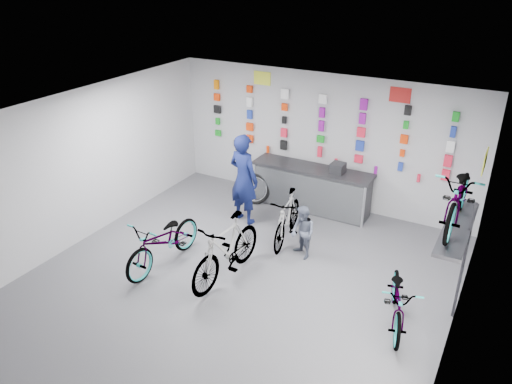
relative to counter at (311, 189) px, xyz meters
The scene contains 20 objects.
floor 3.57m from the counter, 90.00° to the right, with size 8.00×8.00×0.00m, color #4C4C51.
ceiling 4.34m from the counter, 90.00° to the right, with size 8.00×8.00×0.00m, color white.
wall_back 1.11m from the counter, 90.00° to the left, with size 7.00×7.00×0.00m, color #BDBDC0.
wall_left 5.08m from the counter, 134.67° to the right, with size 8.00×8.00×0.00m, color #BDBDC0.
wall_right 5.08m from the counter, 45.33° to the right, with size 8.00×8.00×0.00m, color #BDBDC0.
counter is the anchor object (origin of this frame).
merch_wall 1.37m from the counter, 83.19° to the left, with size 5.57×0.08×1.57m.
wall_bracket 4.18m from the counter, 35.12° to the right, with size 0.39×1.90×2.00m.
sign_left 2.73m from the counter, 163.67° to the left, with size 0.42×0.02×0.30m, color #F3FF3A.
sign_right 2.78m from the counter, 15.36° to the left, with size 0.42×0.02×0.30m, color red.
sign_side 4.72m from the counter, 33.92° to the right, with size 0.02×0.40×0.30m, color #F3FF3A.
bike_left 3.71m from the counter, 113.13° to the right, with size 0.67×1.91×1.01m, color gray.
bike_center 3.21m from the counter, 94.20° to the right, with size 0.55×1.94×1.17m, color gray.
bike_right 4.02m from the counter, 47.49° to the right, with size 0.58×1.66×0.87m, color gray.
bike_service 1.52m from the counter, 84.99° to the right, with size 0.48×1.69×1.02m, color gray.
bike_wall 4.30m from the counter, 35.76° to the right, with size 0.63×1.80×0.95m, color gray.
clerk 1.67m from the counter, 130.80° to the right, with size 0.72×0.47×1.96m, color #0F1747.
customer 2.04m from the counter, 71.38° to the right, with size 0.51×0.40×1.04m, color #51586C.
spare_wheel 1.31m from the counter, 163.49° to the right, with size 0.76×0.41×0.73m.
register 0.85m from the counter, ahead, with size 0.28×0.30×0.22m, color black.
Camera 1 is at (3.80, -5.91, 5.21)m, focal length 35.00 mm.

